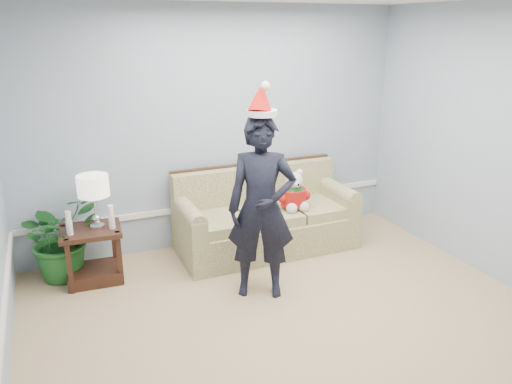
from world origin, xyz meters
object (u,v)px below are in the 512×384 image
at_px(houseplant, 60,236).
at_px(side_table, 94,260).
at_px(teddy_bear, 294,195).
at_px(man, 262,208).
at_px(sofa, 264,220).
at_px(table_lamp, 93,188).

bearing_deg(houseplant, side_table, -37.30).
relative_size(side_table, teddy_bear, 1.32).
bearing_deg(man, houseplant, 172.60).
height_order(sofa, houseplant, sofa).
relative_size(table_lamp, man, 0.31).
bearing_deg(teddy_bear, side_table, -179.90).
height_order(side_table, man, man).
distance_m(man, teddy_bear, 1.08).
xyz_separation_m(sofa, houseplant, (-2.18, 0.16, 0.11)).
bearing_deg(table_lamp, teddy_bear, -3.50).
xyz_separation_m(table_lamp, houseplant, (-0.35, 0.21, -0.53)).
distance_m(table_lamp, houseplant, 0.67).
bearing_deg(man, teddy_bear, 70.92).
xyz_separation_m(houseplant, man, (1.73, -1.10, 0.42)).
xyz_separation_m(sofa, man, (-0.45, -0.94, 0.53)).
bearing_deg(side_table, table_lamp, 1.73).
bearing_deg(teddy_bear, sofa, 150.69).
relative_size(side_table, man, 0.35).
distance_m(sofa, houseplant, 2.19).
bearing_deg(houseplant, man, -32.38).
relative_size(sofa, man, 1.16).
relative_size(side_table, table_lamp, 1.14).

